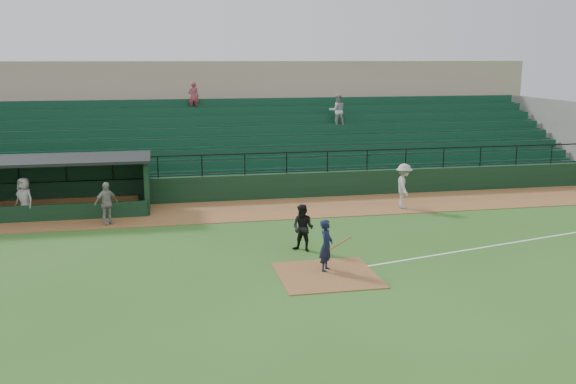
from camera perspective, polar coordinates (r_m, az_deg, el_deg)
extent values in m
plane|color=#2A581C|center=(20.86, 2.77, -6.54)|extent=(90.00, 90.00, 0.00)
cube|color=brown|center=(28.38, -1.21, -1.52)|extent=(40.00, 4.00, 0.03)
cube|color=brown|center=(19.94, 3.49, -7.38)|extent=(3.00, 3.00, 0.03)
cube|color=white|center=(25.01, 20.16, -4.13)|extent=(17.49, 4.44, 0.01)
cube|color=black|center=(30.38, -1.97, 0.49)|extent=(36.00, 0.35, 1.20)
cylinder|color=black|center=(30.10, -1.99, 3.48)|extent=(36.00, 0.06, 0.06)
cube|color=slate|center=(34.95, -3.33, 3.97)|extent=(36.00, 9.00, 3.60)
cube|color=#0F3A25|center=(34.40, -3.22, 4.60)|extent=(34.56, 8.00, 4.05)
cube|color=slate|center=(41.53, 22.15, 4.79)|extent=(0.35, 9.50, 4.20)
cube|color=tan|center=(41.21, -4.67, 7.11)|extent=(38.00, 3.00, 6.40)
cube|color=slate|center=(39.19, -4.32, 7.60)|extent=(36.00, 2.00, 0.20)
imported|color=#ADADAD|center=(36.59, 4.42, 7.24)|extent=(0.93, 0.73, 1.92)
imported|color=#91353F|center=(37.19, -8.42, 8.41)|extent=(0.61, 0.40, 1.66)
cube|color=black|center=(30.44, -20.45, 0.83)|extent=(8.50, 0.20, 2.30)
cube|color=black|center=(28.79, -12.46, 0.70)|extent=(0.20, 2.60, 2.30)
cube|color=black|center=(28.98, -21.00, 2.69)|extent=(8.90, 3.20, 0.12)
cube|color=olive|center=(30.23, -20.44, -0.99)|extent=(7.65, 0.40, 0.50)
cube|color=black|center=(28.04, -21.13, -1.79)|extent=(8.50, 0.12, 0.70)
imported|color=black|center=(20.08, 3.43, -4.79)|extent=(0.65, 0.73, 1.67)
cylinder|color=olive|center=(19.96, 4.69, -4.56)|extent=(0.79, 0.34, 0.35)
imported|color=black|center=(22.11, 1.35, -3.23)|extent=(1.02, 0.99, 1.65)
imported|color=#A8A39D|center=(28.76, 10.29, 0.53)|extent=(1.02, 1.43, 1.99)
imported|color=gray|center=(26.54, -15.89, -0.97)|extent=(1.08, 0.90, 1.73)
imported|color=#A19B96|center=(28.32, -22.43, -0.58)|extent=(1.04, 0.97, 1.78)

